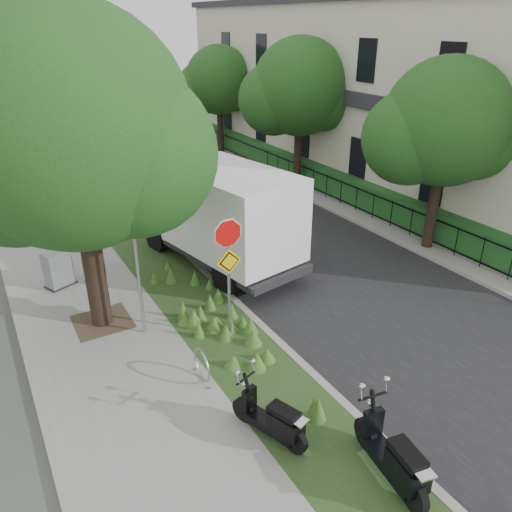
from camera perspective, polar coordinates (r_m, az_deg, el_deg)
The scene contains 21 objects.
ground at distance 12.81m, azimuth 3.94°, elevation -8.96°, with size 120.00×120.00×0.00m, color #4C5147.
sidewalk_near at distance 20.10m, azimuth -22.90°, elevation 2.44°, with size 3.50×60.00×0.12m, color gray.
verge at distance 20.53m, azimuth -15.39°, elevation 4.04°, with size 2.00×60.00×0.12m, color #28401B.
kerb_near at distance 20.77m, azimuth -12.75°, elevation 4.59°, with size 0.20×60.00×0.13m, color #9E9991.
road at distance 21.99m, azimuth -4.04°, elevation 6.16°, with size 7.00×60.00×0.01m, color black.
kerb_far at distance 23.62m, azimuth 3.65°, elevation 7.70°, with size 0.20×60.00×0.13m, color #9E9991.
footpath_far at distance 24.57m, azimuth 6.99°, elevation 8.25°, with size 3.20×60.00×0.12m, color gray.
street_tree_main at distance 11.97m, azimuth -20.48°, elevation 12.20°, with size 6.21×5.54×7.66m.
bare_post at distance 12.01m, azimuth -13.48°, elevation -0.47°, with size 0.08×0.08×4.00m.
bike_hoop at distance 11.04m, azimuth -6.20°, elevation -12.28°, with size 0.06×0.78×0.77m.
sign_assembly at distance 11.47m, azimuth -3.16°, elevation 0.11°, with size 0.94×0.08×3.22m.
fence_far at distance 23.83m, azimuth 5.11°, elevation 9.33°, with size 0.04×24.00×1.00m.
hedge_far at distance 24.22m, azimuth 6.49°, elevation 9.54°, with size 1.00×24.00×1.10m, color #1D4B1A.
terrace_houses at distance 25.81m, azimuth 13.68°, elevation 17.90°, with size 7.40×26.40×8.20m.
far_tree_a at distance 17.13m, azimuth 20.57°, elevation 13.45°, with size 4.60×4.10×6.22m.
far_tree_b at distance 22.98m, azimuth 4.84°, elevation 18.17°, with size 4.83×4.31×6.56m.
far_tree_c at distance 29.91m, azimuth -4.37°, elevation 19.04°, with size 4.37×3.89×5.93m.
scooter_near at distance 9.65m, azimuth 2.38°, elevation -18.57°, with size 0.76×1.67×0.83m.
scooter_far at distance 9.22m, azimuth 15.85°, elevation -21.94°, with size 0.60×1.98×0.94m.
box_truck at distance 15.63m, azimuth -4.15°, elevation 5.03°, with size 3.45×6.43×2.76m.
utility_cabinet at distance 15.63m, azimuth -21.68°, elevation -1.44°, with size 0.96×0.82×1.08m.
Camera 1 is at (-6.04, -8.70, 7.21)m, focal length 35.00 mm.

